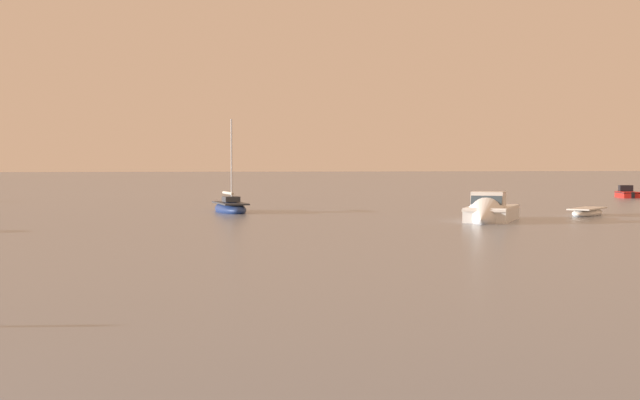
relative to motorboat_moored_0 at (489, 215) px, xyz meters
name	(u,v)px	position (x,y,z in m)	size (l,w,h in m)	color
motorboat_moored_0	(489,215)	(0.00, 0.00, 0.00)	(5.37, 6.39, 2.39)	white
rowboat_moored_0	(587,212)	(8.22, 3.83, -0.19)	(3.87, 3.63, 0.63)	white
motorboat_moored_1	(626,195)	(27.85, 28.73, -0.11)	(3.03, 4.68, 1.68)	red
sailboat_moored_1	(230,208)	(-11.75, 12.79, -0.09)	(1.93, 5.57, 6.17)	navy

